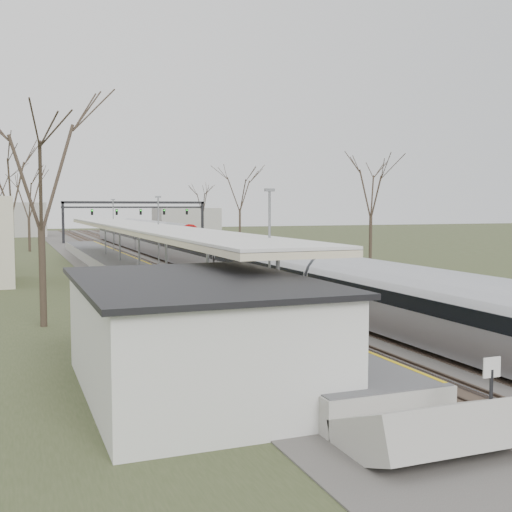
{
  "coord_description": "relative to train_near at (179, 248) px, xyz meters",
  "views": [
    {
      "loc": [
        -17.39,
        -9.46,
        5.36
      ],
      "look_at": [
        -1.76,
        30.77,
        2.0
      ],
      "focal_mm": 45.0,
      "sensor_mm": 36.0,
      "label": 1
    }
  ],
  "objects": [
    {
      "name": "track_bed",
      "position": [
        2.76,
        6.37,
        -1.42
      ],
      "size": [
        24.0,
        160.0,
        0.22
      ],
      "color": "#474442",
      "rests_on": "ground"
    },
    {
      "name": "platform",
      "position": [
        -6.55,
        -11.13,
        -0.98
      ],
      "size": [
        3.5,
        69.0,
        1.0
      ],
      "primitive_type": "cube",
      "color": "#9E9B93",
      "rests_on": "ground"
    },
    {
      "name": "canopy",
      "position": [
        -6.55,
        -15.64,
        2.45
      ],
      "size": [
        4.1,
        50.0,
        3.11
      ],
      "color": "slate",
      "rests_on": "platform"
    },
    {
      "name": "station_building",
      "position": [
        -10.0,
        -40.63,
        0.12
      ],
      "size": [
        6.0,
        9.0,
        3.2
      ],
      "primitive_type": "cube",
      "color": "silver",
      "rests_on": "ground"
    },
    {
      "name": "signal_gantry",
      "position": [
        2.79,
        36.36,
        3.43
      ],
      "size": [
        21.0,
        0.59,
        6.08
      ],
      "color": "black",
      "rests_on": "ground"
    },
    {
      "name": "tree_west_near",
      "position": [
        -13.5,
        -28.63,
        5.81
      ],
      "size": [
        5.0,
        5.0,
        10.3
      ],
      "color": "#2D231C",
      "rests_on": "ground"
    },
    {
      "name": "tree_west_far",
      "position": [
        -14.5,
        -0.63,
        6.54
      ],
      "size": [
        5.5,
        5.5,
        11.33
      ],
      "color": "#2D231C",
      "rests_on": "ground"
    },
    {
      "name": "tree_east_far",
      "position": [
        16.5,
        -6.63,
        5.81
      ],
      "size": [
        5.0,
        5.0,
        10.3
      ],
      "color": "#2D231C",
      "rests_on": "ground"
    },
    {
      "name": "train_near",
      "position": [
        0.0,
        0.0,
        0.0
      ],
      "size": [
        2.62,
        90.21,
        3.05
      ],
      "color": "#A3A6AD",
      "rests_on": "ground"
    },
    {
      "name": "train_far",
      "position": [
        7.0,
        43.97,
        0.0
      ],
      "size": [
        2.62,
        45.21,
        3.05
      ],
      "color": "#A3A6AD",
      "rests_on": "ground"
    },
    {
      "name": "passenger",
      "position": [
        -6.58,
        -37.31,
        0.37
      ],
      "size": [
        0.57,
        0.72,
        1.71
      ],
      "primitive_type": "imported",
      "rotation": [
        0.0,
        0.0,
        1.87
      ],
      "color": "#2D4258",
      "rests_on": "platform"
    }
  ]
}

